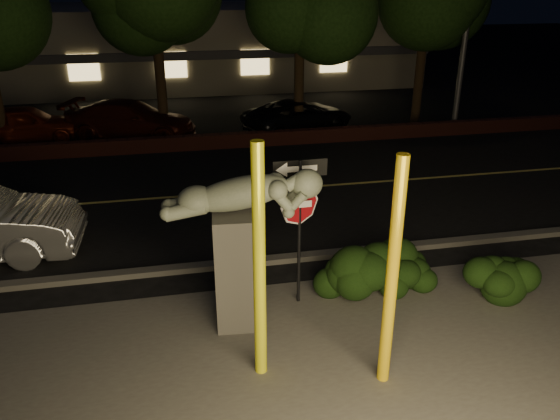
% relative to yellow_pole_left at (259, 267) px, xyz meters
% --- Properties ---
extents(ground, '(90.00, 90.00, 0.00)m').
position_rel_yellow_pole_left_xyz_m(ground, '(1.21, 10.42, -1.82)').
color(ground, black).
rests_on(ground, ground).
extents(patio, '(14.00, 6.00, 0.02)m').
position_rel_yellow_pole_left_xyz_m(patio, '(1.21, -0.58, -1.81)').
color(patio, '#4C4944').
rests_on(patio, ground).
extents(road, '(80.00, 8.00, 0.01)m').
position_rel_yellow_pole_left_xyz_m(road, '(1.21, 7.42, -1.82)').
color(road, black).
rests_on(road, ground).
extents(lane_marking, '(80.00, 0.12, 0.00)m').
position_rel_yellow_pole_left_xyz_m(lane_marking, '(1.21, 7.42, -1.80)').
color(lane_marking, '#D0BB53').
rests_on(lane_marking, road).
extents(curb, '(80.00, 0.25, 0.12)m').
position_rel_yellow_pole_left_xyz_m(curb, '(1.21, 3.32, -1.76)').
color(curb, '#4C4944').
rests_on(curb, ground).
extents(brick_wall, '(40.00, 0.35, 0.50)m').
position_rel_yellow_pole_left_xyz_m(brick_wall, '(1.21, 11.72, -1.57)').
color(brick_wall, '#421A15').
rests_on(brick_wall, ground).
extents(parking_lot, '(40.00, 12.00, 0.01)m').
position_rel_yellow_pole_left_xyz_m(parking_lot, '(1.21, 17.42, -1.81)').
color(parking_lot, black).
rests_on(parking_lot, ground).
extents(building, '(22.00, 10.20, 4.00)m').
position_rel_yellow_pole_left_xyz_m(building, '(1.21, 25.40, 0.18)').
color(building, gray).
rests_on(building, ground).
extents(yellow_pole_left, '(0.18, 0.18, 3.64)m').
position_rel_yellow_pole_left_xyz_m(yellow_pole_left, '(0.00, 0.00, 0.00)').
color(yellow_pole_left, '#FFFB1D').
rests_on(yellow_pole_left, ground).
extents(yellow_pole_right, '(0.18, 0.18, 3.52)m').
position_rel_yellow_pole_left_xyz_m(yellow_pole_right, '(1.75, -0.54, -0.06)').
color(yellow_pole_right, yellow).
rests_on(yellow_pole_right, ground).
extents(signpost, '(0.93, 0.07, 2.74)m').
position_rel_yellow_pole_left_xyz_m(signpost, '(1.00, 1.76, 0.13)').
color(signpost, black).
rests_on(signpost, ground).
extents(sculpture, '(2.58, 0.90, 2.76)m').
position_rel_yellow_pole_left_xyz_m(sculpture, '(-0.08, 1.35, -0.12)').
color(sculpture, '#4C4944').
rests_on(sculpture, ground).
extents(hedge_center, '(2.16, 1.46, 1.03)m').
position_rel_yellow_pole_left_xyz_m(hedge_center, '(2.08, 1.76, -1.31)').
color(hedge_center, black).
rests_on(hedge_center, ground).
extents(hedge_right, '(1.86, 1.49, 1.08)m').
position_rel_yellow_pole_left_xyz_m(hedge_right, '(2.90, 1.85, -1.28)').
color(hedge_right, black).
rests_on(hedge_right, ground).
extents(hedge_far_right, '(1.54, 1.07, 1.00)m').
position_rel_yellow_pole_left_xyz_m(hedge_far_right, '(4.78, 1.00, -1.32)').
color(hedge_far_right, black).
rests_on(hedge_far_right, ground).
extents(parked_car_red, '(3.94, 1.76, 1.32)m').
position_rel_yellow_pole_left_xyz_m(parked_car_red, '(-6.16, 13.93, -1.16)').
color(parked_car_red, maroon).
rests_on(parked_car_red, ground).
extents(parked_car_darkred, '(5.08, 3.32, 1.37)m').
position_rel_yellow_pole_left_xyz_m(parked_car_darkred, '(-2.47, 13.60, -1.14)').
color(parked_car_darkred, '#46160D').
rests_on(parked_car_darkred, ground).
extents(parked_car_dark, '(4.75, 3.42, 1.20)m').
position_rel_yellow_pole_left_xyz_m(parked_car_dark, '(3.75, 13.36, -1.22)').
color(parked_car_dark, black).
rests_on(parked_car_dark, ground).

